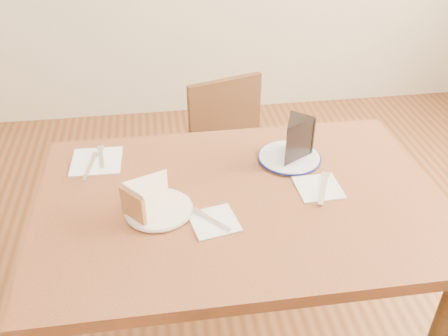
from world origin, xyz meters
TOP-DOWN VIEW (x-y plane):
  - table at (0.00, 0.00)m, footprint 1.20×0.80m
  - chair_far at (0.10, 0.62)m, footprint 0.49×0.49m
  - plate_cream at (-0.24, -0.03)m, footprint 0.19×0.19m
  - plate_navy at (0.20, 0.18)m, footprint 0.20×0.20m
  - carrot_cake at (-0.26, -0.02)m, footprint 0.15×0.15m
  - chocolate_cake at (0.21, 0.17)m, footprint 0.14×0.15m
  - napkin_cream at (-0.09, -0.10)m, footprint 0.15×0.15m
  - napkin_navy at (0.25, 0.01)m, footprint 0.14×0.14m
  - napkin_spare at (-0.43, 0.26)m, footprint 0.17×0.17m
  - fork_cream at (-0.09, -0.10)m, footprint 0.10×0.12m
  - knife_navy at (0.26, -0.00)m, footprint 0.08×0.16m
  - fork_spare at (-0.42, 0.27)m, footprint 0.03×0.14m
  - knife_spare at (-0.45, 0.22)m, footprint 0.04×0.16m

SIDE VIEW (x-z plane):
  - chair_far at x=0.10m, z-range 0.05..0.84m
  - table at x=0.00m, z-range 0.28..1.03m
  - napkin_cream at x=-0.09m, z-range 0.75..0.75m
  - napkin_navy at x=0.25m, z-range 0.75..0.75m
  - napkin_spare at x=-0.43m, z-range 0.75..0.75m
  - plate_cream at x=-0.24m, z-range 0.75..0.76m
  - plate_navy at x=0.20m, z-range 0.75..0.76m
  - fork_cream at x=-0.09m, z-range 0.75..0.76m
  - knife_navy at x=0.26m, z-range 0.75..0.76m
  - fork_spare at x=-0.42m, z-range 0.75..0.76m
  - knife_spare at x=-0.45m, z-range 0.75..0.76m
  - carrot_cake at x=-0.26m, z-range 0.76..0.85m
  - chocolate_cake at x=0.21m, z-range 0.76..0.89m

